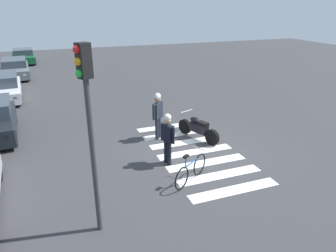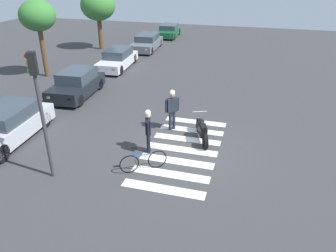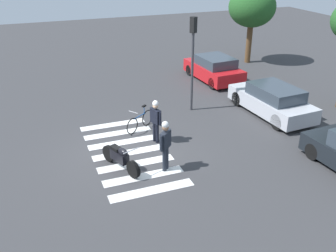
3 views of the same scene
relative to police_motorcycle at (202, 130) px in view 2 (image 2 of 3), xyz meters
name	(u,v)px [view 2 (image 2 of 3)]	position (x,y,z in m)	size (l,w,h in m)	color
ground_plane	(182,149)	(-1.03, 0.60, -0.45)	(60.00, 60.00, 0.00)	#38383A
police_motorcycle	(202,130)	(0.00, 0.00, 0.00)	(2.02, 0.98, 1.03)	black
leaning_bicycle	(143,161)	(-2.84, 1.60, -0.06)	(1.03, 1.47, 1.02)	black
officer_on_foot	(172,107)	(0.62, 1.47, 0.65)	(0.51, 0.53, 1.88)	#1E232D
officer_by_motorcycle	(148,128)	(-1.51, 1.86, 0.58)	(0.65, 0.34, 1.79)	black
crosswalk_stripes	(182,149)	(-1.03, 0.60, -0.45)	(5.85, 2.85, 0.01)	silver
car_silver_sedan	(7,125)	(-2.22, 7.84, 0.23)	(4.58, 2.14, 1.43)	black
car_black_suv	(77,84)	(3.24, 7.72, 0.23)	(4.12, 2.05, 1.44)	black
car_white_van	(118,59)	(9.02, 7.77, 0.19)	(4.61, 1.97, 1.34)	black
car_grey_coupe	(147,42)	(14.90, 7.60, 0.16)	(4.71, 2.11, 1.28)	black
car_green_compact	(169,31)	(20.80, 7.30, 0.13)	(4.14, 2.07, 1.21)	black
traffic_light_pole	(38,98)	(-4.06, 4.57, 2.49)	(0.32, 0.36, 4.41)	#38383D
street_tree_far	(38,17)	(5.95, 11.54, 3.35)	(2.23, 2.23, 4.81)	brown
street_tree_end	(98,6)	(14.07, 11.54, 3.12)	(2.86, 2.86, 4.83)	brown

